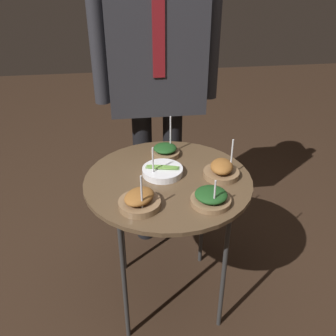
{
  "coord_description": "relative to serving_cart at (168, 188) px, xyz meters",
  "views": [
    {
      "loc": [
        -0.18,
        -1.29,
        1.5
      ],
      "look_at": [
        0.0,
        0.0,
        0.73
      ],
      "focal_mm": 40.0,
      "sensor_mm": 36.0,
      "label": 1
    }
  ],
  "objects": [
    {
      "name": "ground_plane",
      "position": [
        0.0,
        0.0,
        -0.64
      ],
      "size": [
        8.0,
        8.0,
        0.0
      ],
      "primitive_type": "plane",
      "color": "black"
    },
    {
      "name": "bowl_roast_near_rim",
      "position": [
        0.22,
        -0.01,
        0.08
      ],
      "size": [
        0.15,
        0.15,
        0.16
      ],
      "color": "brown",
      "rests_on": "serving_cart"
    },
    {
      "name": "bowl_roast_mid_left",
      "position": [
        -0.13,
        -0.18,
        0.07
      ],
      "size": [
        0.16,
        0.16,
        0.16
      ],
      "color": "brown",
      "rests_on": "serving_cart"
    },
    {
      "name": "bowl_spinach_front_right",
      "position": [
        0.01,
        0.2,
        0.07
      ],
      "size": [
        0.13,
        0.13,
        0.18
      ],
      "color": "brown",
      "rests_on": "serving_cart"
    },
    {
      "name": "serving_cart",
      "position": [
        0.0,
        0.0,
        0.0
      ],
      "size": [
        0.69,
        0.69,
        0.68
      ],
      "color": "brown",
      "rests_on": "ground_plane"
    },
    {
      "name": "bowl_asparagus_front_center",
      "position": [
        -0.02,
        0.04,
        0.06
      ],
      "size": [
        0.17,
        0.17,
        0.14
      ],
      "color": "silver",
      "rests_on": "serving_cart"
    },
    {
      "name": "waiter_figure",
      "position": [
        0.01,
        0.47,
        0.4
      ],
      "size": [
        0.6,
        0.23,
        1.63
      ],
      "color": "black",
      "rests_on": "ground_plane"
    },
    {
      "name": "bowl_spinach_mid_right",
      "position": [
        0.13,
        -0.19,
        0.07
      ],
      "size": [
        0.15,
        0.15,
        0.13
      ],
      "color": "brown",
      "rests_on": "serving_cart"
    }
  ]
}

